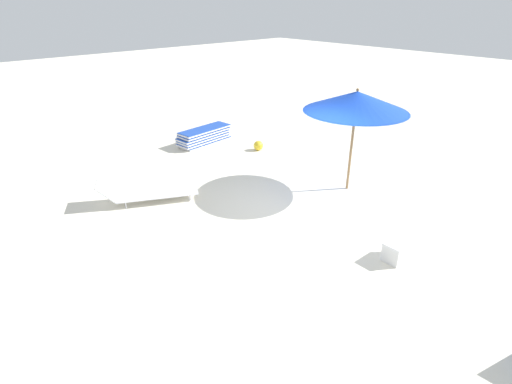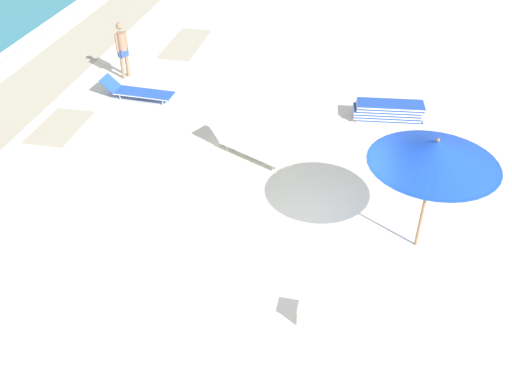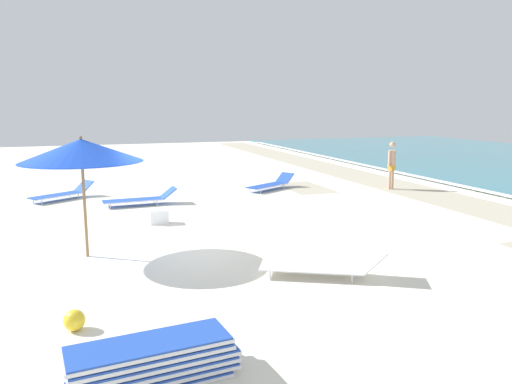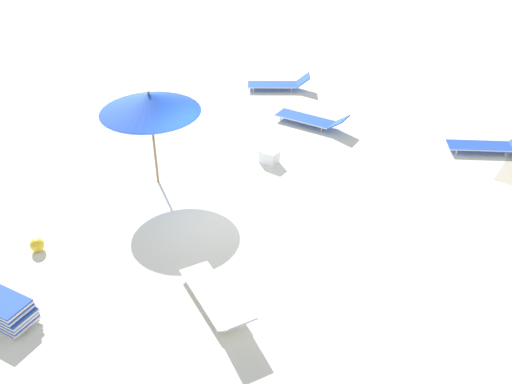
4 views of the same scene
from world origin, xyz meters
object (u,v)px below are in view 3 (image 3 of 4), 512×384
object	(u,v)px
lounger_stack	(154,361)
sun_lounger_under_umbrella	(324,266)
beach_ball	(74,320)
sun_lounger_mid_beach_solo	(271,184)
cooler_box	(159,217)
sun_lounger_near_water_left	(62,193)
beach_umbrella	(81,151)
sun_lounger_near_water_right	(140,199)
beachgoer_strolling_adult	(392,162)

from	to	relation	value
lounger_stack	sun_lounger_under_umbrella	xyz separation A→B (m)	(-2.51, 3.42, -0.04)
beach_ball	lounger_stack	bearing A→B (deg)	27.17
sun_lounger_mid_beach_solo	beach_ball	world-z (taller)	sun_lounger_mid_beach_solo
sun_lounger_mid_beach_solo	cooler_box	bearing A→B (deg)	-80.29
sun_lounger_under_umbrella	lounger_stack	bearing A→B (deg)	-26.26
sun_lounger_near_water_left	beach_ball	size ratio (longest dim) A/B	7.00
cooler_box	sun_lounger_near_water_left	bearing A→B (deg)	-59.11
beach_umbrella	lounger_stack	world-z (taller)	beach_umbrella
lounger_stack	sun_lounger_near_water_right	world-z (taller)	sun_lounger_near_water_right
beach_umbrella	beach_ball	world-z (taller)	beach_umbrella
beach_umbrella	lounger_stack	size ratio (longest dim) A/B	1.27
beach_umbrella	beachgoer_strolling_adult	xyz separation A→B (m)	(-5.08, 10.80, -1.20)
lounger_stack	sun_lounger_near_water_left	xyz separation A→B (m)	(-12.13, -1.34, -0.04)
beach_ball	sun_lounger_mid_beach_solo	bearing A→B (deg)	145.97
sun_lounger_near_water_left	sun_lounger_near_water_right	world-z (taller)	sun_lounger_near_water_left
cooler_box	lounger_stack	bearing A→B (deg)	82.55
sun_lounger_near_water_right	beachgoer_strolling_adult	xyz separation A→B (m)	(0.00, 9.16, 0.79)
sun_lounger_near_water_right	cooler_box	bearing A→B (deg)	1.07
sun_lounger_near_water_left	beach_umbrella	bearing A→B (deg)	-28.35
sun_lounger_under_umbrella	cooler_box	world-z (taller)	sun_lounger_under_umbrella
sun_lounger_under_umbrella	sun_lounger_near_water_right	xyz separation A→B (m)	(-7.83, -2.42, -0.01)
lounger_stack	sun_lounger_near_water_left	bearing A→B (deg)	-179.52
beach_umbrella	sun_lounger_near_water_right	world-z (taller)	beach_umbrella
sun_lounger_near_water_right	cooler_box	size ratio (longest dim) A/B	4.50
sun_lounger_under_umbrella	cooler_box	distance (m)	5.65
sun_lounger_near_water_left	cooler_box	xyz separation A→B (m)	(4.44, 2.52, -0.02)
sun_lounger_near_water_left	sun_lounger_mid_beach_solo	world-z (taller)	sun_lounger_near_water_left
beach_umbrella	sun_lounger_near_water_left	xyz separation A→B (m)	(-6.88, -0.69, -1.99)
cooler_box	beach_ball	bearing A→B (deg)	72.42
sun_lounger_near_water_right	sun_lounger_mid_beach_solo	size ratio (longest dim) A/B	1.04
beach_ball	sun_lounger_near_water_left	bearing A→B (deg)	-177.43
sun_lounger_near_water_left	beach_ball	bearing A→B (deg)	-31.50
beachgoer_strolling_adult	cooler_box	distance (m)	9.38
beachgoer_strolling_adult	cooler_box	bearing A→B (deg)	169.01
sun_lounger_near_water_right	beach_ball	distance (m)	8.84
beachgoer_strolling_adult	sun_lounger_mid_beach_solo	bearing A→B (deg)	134.63
sun_lounger_near_water_right	beach_ball	bearing A→B (deg)	-15.20
sun_lounger_under_umbrella	sun_lounger_near_water_left	distance (m)	10.74
sun_lounger_under_umbrella	sun_lounger_near_water_right	size ratio (longest dim) A/B	1.00
sun_lounger_under_umbrella	beachgoer_strolling_adult	world-z (taller)	beachgoer_strolling_adult
lounger_stack	sun_lounger_near_water_left	distance (m)	12.21
sun_lounger_mid_beach_solo	beach_ball	xyz separation A→B (m)	(10.02, -6.77, -0.06)
beachgoer_strolling_adult	cooler_box	xyz separation A→B (m)	(2.64, -8.97, -0.81)
sun_lounger_under_umbrella	beachgoer_strolling_adult	distance (m)	10.35
beach_umbrella	sun_lounger_near_water_left	distance (m)	7.19
sun_lounger_near_water_left	beachgoer_strolling_adult	size ratio (longest dim) A/B	1.19
beach_umbrella	sun_lounger_under_umbrella	world-z (taller)	beach_umbrella
lounger_stack	beachgoer_strolling_adult	distance (m)	14.50
sun_lounger_near_water_left	sun_lounger_mid_beach_solo	size ratio (longest dim) A/B	0.96
beachgoer_strolling_adult	beach_ball	xyz separation A→B (m)	(8.64, -11.02, -0.85)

